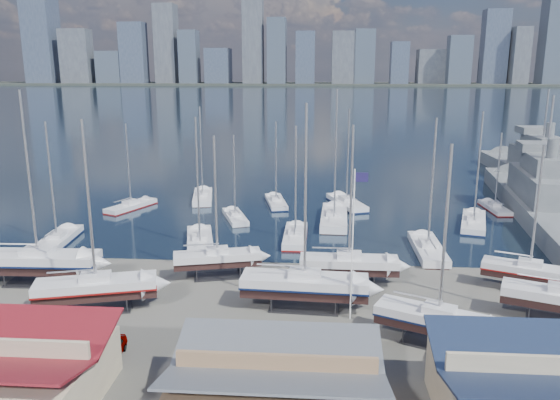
# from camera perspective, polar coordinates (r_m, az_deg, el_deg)

# --- Properties ---
(ground) EXTENTS (1400.00, 1400.00, 0.00)m
(ground) POSITION_cam_1_polar(r_m,az_deg,el_deg) (48.82, 1.14, -10.71)
(ground) COLOR #605E59
(ground) RESTS_ON ground
(water) EXTENTS (1400.00, 600.00, 0.40)m
(water) POSITION_cam_1_polar(r_m,az_deg,el_deg) (354.95, 3.91, 10.48)
(water) COLOR #192C3A
(water) RESTS_ON ground
(far_shore) EXTENTS (1400.00, 80.00, 2.20)m
(far_shore) POSITION_cam_1_polar(r_m,az_deg,el_deg) (614.66, 4.10, 11.98)
(far_shore) COLOR #2D332D
(far_shore) RESTS_ON ground
(skyline) EXTENTS (639.14, 43.80, 107.69)m
(skyline) POSITION_cam_1_polar(r_m,az_deg,el_deg) (608.49, 3.39, 15.55)
(skyline) COLOR #475166
(skyline) RESTS_ON far_shore
(shed_grey) EXTENTS (12.60, 8.40, 4.17)m
(shed_grey) POSITION_cam_1_polar(r_m,az_deg,el_deg) (33.72, -0.40, -18.67)
(shed_grey) COLOR #8C6B4C
(shed_grey) RESTS_ON ground
(shed_blue) EXTENTS (13.65, 9.45, 4.71)m
(shed_blue) POSITION_cam_1_polar(r_m,az_deg,el_deg) (36.18, 27.10, -17.39)
(shed_blue) COLOR #BFB293
(shed_blue) RESTS_ON ground
(sailboat_cradle_0) EXTENTS (11.50, 3.52, 18.27)m
(sailboat_cradle_0) POSITION_cam_1_polar(r_m,az_deg,el_deg) (57.05, -23.91, -5.90)
(sailboat_cradle_0) COLOR #2D2D33
(sailboat_cradle_0) RESTS_ON ground
(sailboat_cradle_1) EXTENTS (10.45, 5.45, 16.24)m
(sailboat_cradle_1) POSITION_cam_1_polar(r_m,az_deg,el_deg) (49.18, -18.65, -8.65)
(sailboat_cradle_1) COLOR #2D2D33
(sailboat_cradle_1) RESTS_ON ground
(sailboat_cradle_2) EXTENTS (8.80, 4.43, 14.00)m
(sailboat_cradle_2) POSITION_cam_1_polar(r_m,az_deg,el_deg) (54.09, -6.55, -6.04)
(sailboat_cradle_2) COLOR #2D2D33
(sailboat_cradle_2) RESTS_ON ground
(sailboat_cradle_3) EXTENTS (11.02, 3.64, 17.45)m
(sailboat_cradle_3) POSITION_cam_1_polar(r_m,az_deg,el_deg) (47.06, 2.57, -8.85)
(sailboat_cradle_3) COLOR #2D2D33
(sailboat_cradle_3) RESTS_ON ground
(sailboat_cradle_4) EXTENTS (9.28, 2.67, 15.18)m
(sailboat_cradle_4) POSITION_cam_1_polar(r_m,az_deg,el_deg) (52.45, 7.22, -6.64)
(sailboat_cradle_4) COLOR #2D2D33
(sailboat_cradle_4) RESTS_ON ground
(sailboat_cradle_5) EXTENTS (9.54, 6.33, 15.13)m
(sailboat_cradle_5) POSITION_cam_1_polar(r_m,az_deg,el_deg) (42.82, 16.25, -11.99)
(sailboat_cradle_5) COLOR #2D2D33
(sailboat_cradle_5) RESTS_ON ground
(sailboat_cradle_6) EXTENTS (8.57, 5.41, 13.65)m
(sailboat_cradle_6) POSITION_cam_1_polar(r_m,az_deg,el_deg) (55.43, 24.62, -6.79)
(sailboat_cradle_6) COLOR #2D2D33
(sailboat_cradle_6) RESTS_ON ground
(sailboat_moored_0) EXTENTS (3.55, 10.19, 14.96)m
(sailboat_moored_0) POSITION_cam_1_polar(r_m,az_deg,el_deg) (69.11, -22.24, -4.04)
(sailboat_moored_0) COLOR black
(sailboat_moored_0) RESTS_ON water
(sailboat_moored_1) EXTENTS (5.82, 8.95, 13.03)m
(sailboat_moored_1) POSITION_cam_1_polar(r_m,az_deg,el_deg) (82.45, -15.29, -0.70)
(sailboat_moored_1) COLOR black
(sailboat_moored_1) RESTS_ON water
(sailboat_moored_2) EXTENTS (4.56, 10.33, 15.08)m
(sailboat_moored_2) POSITION_cam_1_polar(r_m,az_deg,el_deg) (85.64, -8.07, 0.20)
(sailboat_moored_2) COLOR black
(sailboat_moored_2) RESTS_ON water
(sailboat_moored_3) EXTENTS (5.26, 10.79, 15.55)m
(sailboat_moored_3) POSITION_cam_1_polar(r_m,az_deg,el_deg) (64.10, -8.36, -4.48)
(sailboat_moored_3) COLOR black
(sailboat_moored_3) RESTS_ON water
(sailboat_moored_4) EXTENTS (4.78, 8.28, 12.06)m
(sailboat_moored_4) POSITION_cam_1_polar(r_m,az_deg,el_deg) (74.11, -4.70, -1.84)
(sailboat_moored_4) COLOR black
(sailboat_moored_4) RESTS_ON water
(sailboat_moored_5) EXTENTS (4.24, 9.03, 13.03)m
(sailboat_moored_5) POSITION_cam_1_polar(r_m,az_deg,el_deg) (81.80, -0.41, -0.31)
(sailboat_moored_5) COLOR black
(sailboat_moored_5) RESTS_ON water
(sailboat_moored_6) EXTENTS (2.69, 9.57, 14.30)m
(sailboat_moored_6) POSITION_cam_1_polar(r_m,az_deg,el_deg) (65.57, 1.61, -3.92)
(sailboat_moored_6) COLOR black
(sailboat_moored_6) RESTS_ON water
(sailboat_moored_7) EXTENTS (3.87, 12.25, 18.31)m
(sailboat_moored_7) POSITION_cam_1_polar(r_m,az_deg,el_deg) (73.23, 5.67, -2.06)
(sailboat_moored_7) COLOR black
(sailboat_moored_7) RESTS_ON water
(sailboat_moored_8) EXTENTS (6.08, 10.44, 15.07)m
(sailboat_moored_8) POSITION_cam_1_polar(r_m,az_deg,el_deg) (81.87, 6.97, -0.40)
(sailboat_moored_8) COLOR black
(sailboat_moored_8) RESTS_ON water
(sailboat_moored_9) EXTENTS (2.92, 10.41, 15.71)m
(sailboat_moored_9) POSITION_cam_1_polar(r_m,az_deg,el_deg) (63.14, 15.18, -5.10)
(sailboat_moored_9) COLOR black
(sailboat_moored_9) RESTS_ON water
(sailboat_moored_10) EXTENTS (5.60, 10.78, 15.52)m
(sailboat_moored_10) POSITION_cam_1_polar(r_m,az_deg,el_deg) (75.50, 19.56, -2.34)
(sailboat_moored_10) COLOR black
(sailboat_moored_10) RESTS_ON water
(sailboat_moored_11) EXTENTS (2.82, 8.01, 11.76)m
(sailboat_moored_11) POSITION_cam_1_polar(r_m,az_deg,el_deg) (84.58, 21.51, -0.82)
(sailboat_moored_11) COLOR black
(sailboat_moored_11) RESTS_ON water
(naval_ship_east) EXTENTS (12.80, 46.94, 18.18)m
(naval_ship_east) POSITION_cam_1_polar(r_m,az_deg,el_deg) (83.67, 25.60, -0.42)
(naval_ship_east) COLOR slate
(naval_ship_east) RESTS_ON water
(naval_ship_west) EXTENTS (8.78, 45.43, 18.07)m
(naval_ship_west) POSITION_cam_1_polar(r_m,az_deg,el_deg) (107.05, 25.44, 2.45)
(naval_ship_west) COLOR slate
(naval_ship_west) RESTS_ON water
(car_a) EXTENTS (1.64, 3.89, 1.31)m
(car_a) POSITION_cam_1_polar(r_m,az_deg,el_deg) (41.95, -17.36, -14.73)
(car_a) COLOR gray
(car_a) RESTS_ON ground
(car_b) EXTENTS (4.97, 1.94, 1.61)m
(car_b) POSITION_cam_1_polar(r_m,az_deg,el_deg) (38.99, -3.29, -16.15)
(car_b) COLOR gray
(car_b) RESTS_ON ground
(car_c) EXTENTS (3.84, 5.52, 1.40)m
(car_c) POSITION_cam_1_polar(r_m,az_deg,el_deg) (38.72, -0.15, -16.53)
(car_c) COLOR gray
(car_c) RESTS_ON ground
(car_d) EXTENTS (3.86, 5.83, 1.57)m
(car_d) POSITION_cam_1_polar(r_m,az_deg,el_deg) (41.02, 17.50, -15.23)
(car_d) COLOR gray
(car_d) RESTS_ON ground
(flagpole) EXTENTS (1.11, 0.12, 12.56)m
(flagpole) POSITION_cam_1_polar(r_m,az_deg,el_deg) (43.69, 7.73, -3.62)
(flagpole) COLOR white
(flagpole) RESTS_ON ground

